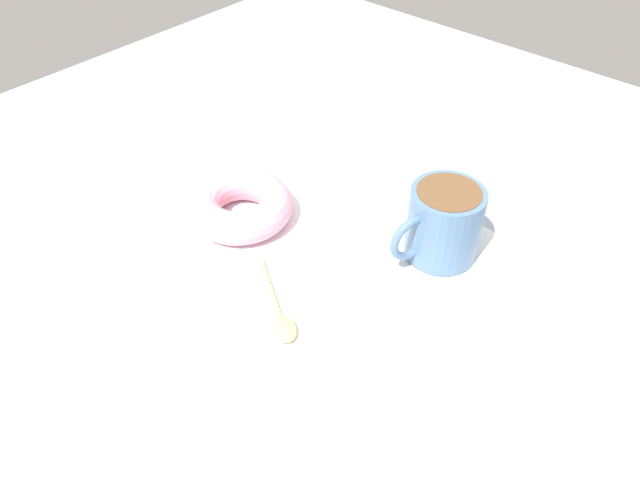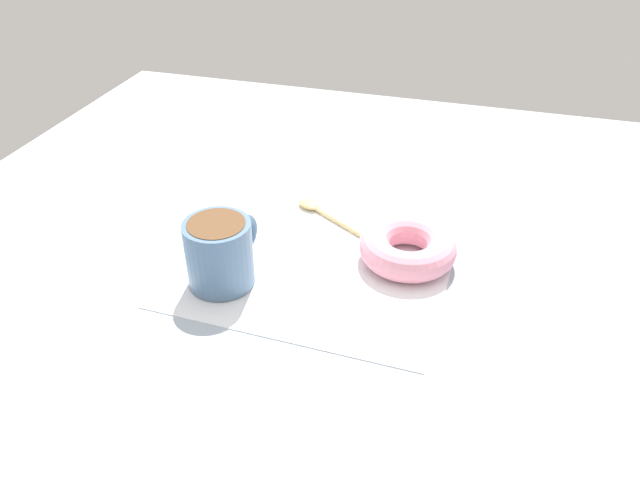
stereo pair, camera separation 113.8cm
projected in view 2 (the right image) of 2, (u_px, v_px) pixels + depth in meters
The scene contains 5 objects.
ground_plane at pixel (327, 276), 78.67cm from camera, with size 120.00×120.00×2.00cm, color #99A8B7.
napkin at pixel (320, 254), 80.64cm from camera, with size 33.35×33.35×0.30cm, color white.
coffee_cup at pixel (220, 251), 73.36cm from camera, with size 11.04×7.97×8.34cm.
donut at pixel (408, 248), 78.13cm from camera, with size 12.22×12.22×3.87cm, color pink.
spoon at pixel (316, 208), 88.99cm from camera, with size 7.80×11.28×0.90cm.
Camera 2 is at (-60.40, -16.59, 46.83)cm, focal length 35.00 mm.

